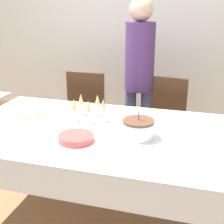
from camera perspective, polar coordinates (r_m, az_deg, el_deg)
ground_plane at (r=2.61m, az=-3.59°, el=-18.97°), size 12.00×12.00×0.00m
wall_back at (r=3.72m, az=5.15°, el=15.23°), size 8.00×0.05×2.70m
dining_table at (r=2.25m, az=-3.95°, el=-5.41°), size 1.84×1.13×0.78m
dining_chair_far_left at (r=3.21m, az=-5.41°, el=-0.68°), size 0.43×0.43×0.95m
dining_chair_far_right at (r=3.03m, az=9.23°, el=-2.16°), size 0.44×0.44×0.95m
birthday_cake at (r=2.05m, az=4.84°, el=-3.05°), size 0.21×0.21×0.20m
champagne_tray at (r=2.35m, az=-4.23°, el=0.39°), size 0.31×0.31×0.18m
plate_stack_main at (r=2.02m, az=-6.62°, el=-4.73°), size 0.23×0.23×0.04m
cake_knife at (r=1.89m, az=2.85°, el=-7.10°), size 0.30×0.05×0.00m
fork_pile at (r=2.37m, az=-16.47°, el=-2.00°), size 0.18×0.09×0.02m
napkin_pile at (r=2.54m, az=-14.52°, el=-0.52°), size 0.15×0.15×0.01m
person_standing at (r=3.04m, az=5.04°, el=7.78°), size 0.28×0.28×1.67m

